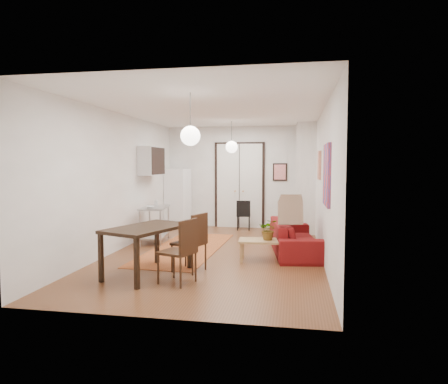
% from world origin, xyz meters
% --- Properties ---
extents(floor, '(7.00, 7.00, 0.00)m').
position_xyz_m(floor, '(0.00, 0.00, 0.00)').
color(floor, brown).
rests_on(floor, ground).
extents(ceiling, '(4.20, 7.00, 0.02)m').
position_xyz_m(ceiling, '(0.00, 0.00, 2.90)').
color(ceiling, white).
rests_on(ceiling, wall_back).
extents(wall_back, '(4.20, 0.02, 2.90)m').
position_xyz_m(wall_back, '(0.00, 3.50, 1.45)').
color(wall_back, white).
rests_on(wall_back, floor).
extents(wall_front, '(4.20, 0.02, 2.90)m').
position_xyz_m(wall_front, '(0.00, -3.50, 1.45)').
color(wall_front, white).
rests_on(wall_front, floor).
extents(wall_left, '(0.02, 7.00, 2.90)m').
position_xyz_m(wall_left, '(-2.10, 0.00, 1.45)').
color(wall_left, white).
rests_on(wall_left, floor).
extents(wall_right, '(0.02, 7.00, 2.90)m').
position_xyz_m(wall_right, '(2.10, 0.00, 1.45)').
color(wall_right, white).
rests_on(wall_right, floor).
extents(double_doors, '(1.44, 0.06, 2.50)m').
position_xyz_m(double_doors, '(0.00, 3.46, 1.20)').
color(double_doors, white).
rests_on(double_doors, wall_back).
extents(stub_partition, '(0.50, 0.10, 2.90)m').
position_xyz_m(stub_partition, '(1.85, 2.55, 1.45)').
color(stub_partition, white).
rests_on(stub_partition, floor).
extents(wall_cabinet, '(0.35, 1.00, 0.70)m').
position_xyz_m(wall_cabinet, '(-1.92, 1.50, 1.90)').
color(wall_cabinet, silver).
rests_on(wall_cabinet, wall_left).
extents(painting_popart, '(0.05, 1.00, 1.00)m').
position_xyz_m(painting_popart, '(2.08, -1.25, 1.65)').
color(painting_popart, red).
rests_on(painting_popart, wall_right).
extents(painting_abstract, '(0.05, 0.50, 0.60)m').
position_xyz_m(painting_abstract, '(2.08, 0.80, 1.80)').
color(painting_abstract, beige).
rests_on(painting_abstract, wall_right).
extents(poster_back, '(0.40, 0.03, 0.50)m').
position_xyz_m(poster_back, '(1.15, 3.47, 1.60)').
color(poster_back, red).
rests_on(poster_back, wall_back).
extents(print_left, '(0.03, 0.44, 0.54)m').
position_xyz_m(print_left, '(-2.07, 2.00, 1.95)').
color(print_left, '#A87746').
rests_on(print_left, wall_left).
extents(pendant_back, '(0.30, 0.30, 0.80)m').
position_xyz_m(pendant_back, '(0.00, 2.00, 2.25)').
color(pendant_back, white).
rests_on(pendant_back, ceiling).
extents(pendant_front, '(0.30, 0.30, 0.80)m').
position_xyz_m(pendant_front, '(0.00, -2.00, 2.25)').
color(pendant_front, white).
rests_on(pendant_front, ceiling).
extents(kilim_rug, '(1.50, 3.71, 0.01)m').
position_xyz_m(kilim_rug, '(-0.72, 0.35, 0.00)').
color(kilim_rug, '#BC5D2F').
rests_on(kilim_rug, floor).
extents(sofa, '(1.19, 2.36, 0.66)m').
position_xyz_m(sofa, '(1.59, 0.34, 0.33)').
color(sofa, maroon).
rests_on(sofa, floor).
extents(coffee_table, '(0.94, 0.57, 0.40)m').
position_xyz_m(coffee_table, '(0.99, -0.46, 0.35)').
color(coffee_table, tan).
rests_on(coffee_table, floor).
extents(potted_plant, '(0.33, 0.37, 0.39)m').
position_xyz_m(potted_plant, '(1.09, -0.46, 0.60)').
color(potted_plant, '#337135').
rests_on(potted_plant, coffee_table).
extents(kitchen_counter, '(0.69, 1.15, 0.83)m').
position_xyz_m(kitchen_counter, '(-1.64, 0.90, 0.52)').
color(kitchen_counter, '#AAABAE').
rests_on(kitchen_counter, floor).
extents(bowl, '(0.24, 0.24, 0.05)m').
position_xyz_m(bowl, '(-1.64, 0.60, 0.86)').
color(bowl, silver).
rests_on(bowl, kitchen_counter).
extents(soap_bottle, '(0.10, 0.10, 0.17)m').
position_xyz_m(soap_bottle, '(-1.69, 1.15, 0.92)').
color(soap_bottle, teal).
rests_on(soap_bottle, kitchen_counter).
extents(fridge, '(0.67, 0.67, 1.69)m').
position_xyz_m(fridge, '(-1.75, 3.15, 0.84)').
color(fridge, white).
rests_on(fridge, floor).
extents(dining_table, '(1.27, 1.65, 0.80)m').
position_xyz_m(dining_table, '(-0.80, -1.74, 0.72)').
color(dining_table, black).
rests_on(dining_table, floor).
extents(dining_chair_near, '(0.60, 0.74, 1.00)m').
position_xyz_m(dining_chair_near, '(-0.20, -1.29, 0.58)').
color(dining_chair_near, '#392012').
rests_on(dining_chair_near, floor).
extents(dining_chair_far, '(0.60, 0.74, 1.00)m').
position_xyz_m(dining_chair_far, '(-0.20, -1.99, 0.58)').
color(dining_chair_far, '#392012').
rests_on(dining_chair_far, floor).
extents(black_side_chair, '(0.41, 0.41, 0.83)m').
position_xyz_m(black_side_chair, '(0.18, 3.11, 0.48)').
color(black_side_chair, black).
rests_on(black_side_chair, floor).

